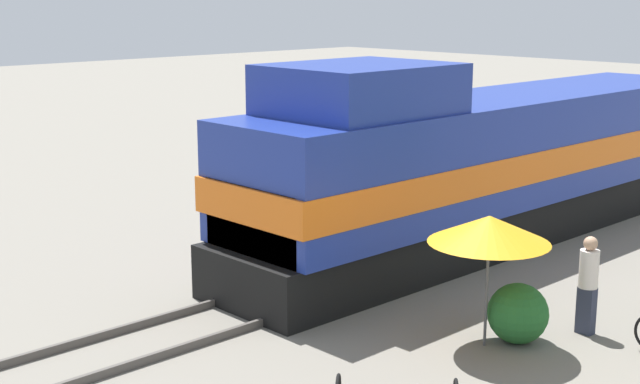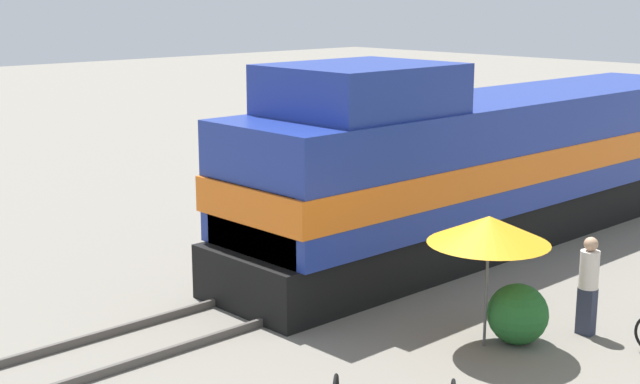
% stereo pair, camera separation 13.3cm
% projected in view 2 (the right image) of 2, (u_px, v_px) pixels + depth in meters
% --- Properties ---
extents(ground_plane, '(120.00, 120.00, 0.00)m').
position_uv_depth(ground_plane, '(371.00, 275.00, 19.06)').
color(ground_plane, slate).
extents(rail_near, '(0.08, 40.92, 0.15)m').
position_uv_depth(rail_near, '(348.00, 265.00, 19.56)').
color(rail_near, '#4C4742').
rests_on(rail_near, ground_plane).
extents(rail_far, '(0.08, 40.92, 0.15)m').
position_uv_depth(rail_far, '(396.00, 280.00, 18.53)').
color(rail_far, '#4C4742').
rests_on(rail_far, ground_plane).
extents(locomotive, '(3.13, 16.27, 4.52)m').
position_uv_depth(locomotive, '(489.00, 163.00, 21.33)').
color(locomotive, black).
rests_on(locomotive, ground_plane).
extents(vendor_umbrella, '(2.06, 2.06, 2.29)m').
position_uv_depth(vendor_umbrella, '(489.00, 230.00, 14.79)').
color(vendor_umbrella, '#4C4C4C').
rests_on(vendor_umbrella, ground_plane).
extents(shrub_cluster, '(1.05, 1.05, 1.05)m').
position_uv_depth(shrub_cluster, '(518.00, 314.00, 15.25)').
color(shrub_cluster, '#236028').
rests_on(shrub_cluster, ground_plane).
extents(person_bystander, '(0.34, 0.34, 1.78)m').
position_uv_depth(person_bystander, '(588.00, 282.00, 15.56)').
color(person_bystander, '#2D3347').
rests_on(person_bystander, ground_plane).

